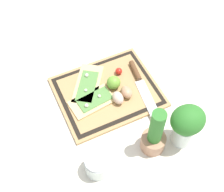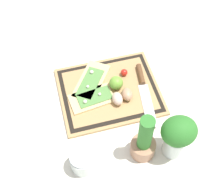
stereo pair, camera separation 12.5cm
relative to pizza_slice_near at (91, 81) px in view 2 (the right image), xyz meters
The scene contains 12 objects.
ground_plane 0.09m from the pizza_slice_near, 136.08° to the left, with size 6.00×6.00×0.00m, color silver.
cutting_board 0.09m from the pizza_slice_near, 136.08° to the left, with size 0.41×0.34×0.02m.
pizza_slice_near is the anchor object (origin of this frame).
pizza_slice_far 0.09m from the pizza_slice_near, 80.08° to the left, with size 0.19×0.12×0.02m.
knife 0.22m from the pizza_slice_near, 160.36° to the left, with size 0.07×0.30×0.02m.
egg_brown 0.17m from the pizza_slice_near, 137.27° to the left, with size 0.04×0.06×0.04m, color tan.
egg_pink 0.15m from the pizza_slice_near, 122.86° to the left, with size 0.04×0.06×0.04m, color beige.
lime 0.11m from the pizza_slice_near, 150.77° to the left, with size 0.06×0.06×0.06m, color #70A838.
cherry_tomato_red 0.14m from the pizza_slice_near, behind, with size 0.03×0.03×0.03m, color red.
herb_pot 0.37m from the pizza_slice_near, 107.68° to the left, with size 0.09×0.09×0.23m.
sauce_jar 0.36m from the pizza_slice_near, 72.70° to the left, with size 0.09×0.09×0.09m.
herb_glass 0.44m from the pizza_slice_near, 120.73° to the left, with size 0.13×0.11×0.20m.
Camera 2 is at (0.18, 0.72, 1.07)m, focal length 50.00 mm.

